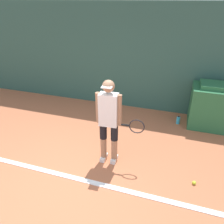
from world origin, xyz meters
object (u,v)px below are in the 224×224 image
at_px(water_bottle, 178,120).
at_px(tennis_ball, 194,183).
at_px(covered_chair, 211,106).
at_px(tennis_player, 109,119).

bearing_deg(water_bottle, tennis_ball, -79.52).
distance_m(covered_chair, water_bottle, 0.87).
bearing_deg(water_bottle, tennis_player, -122.82).
xyz_separation_m(tennis_player, tennis_ball, (1.64, -0.16, -0.92)).
bearing_deg(tennis_ball, water_bottle, 100.48).
xyz_separation_m(tennis_player, water_bottle, (1.25, 1.94, -0.86)).
xyz_separation_m(tennis_ball, water_bottle, (-0.39, 2.10, 0.07)).
height_order(tennis_player, tennis_ball, tennis_player).
distance_m(tennis_player, tennis_ball, 1.89).
xyz_separation_m(tennis_player, covered_chair, (1.98, 2.10, -0.41)).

